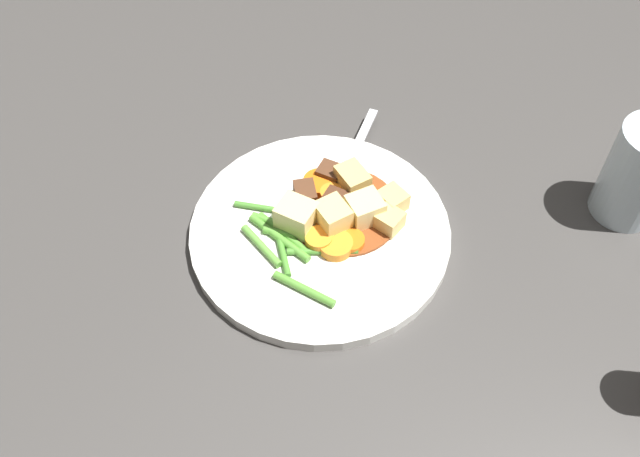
{
  "coord_description": "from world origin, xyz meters",
  "views": [
    {
      "loc": [
        -0.3,
        -0.33,
        0.6
      ],
      "look_at": [
        0.0,
        0.0,
        0.01
      ],
      "focal_mm": 40.03,
      "sensor_mm": 36.0,
      "label": 1
    }
  ],
  "objects_px": {
    "carrot_slice_6": "(322,215)",
    "water_glass": "(639,173)",
    "dinner_plate": "(320,233)",
    "meat_chunk_0": "(330,174)",
    "potato_chunk_1": "(296,217)",
    "potato_chunk_2": "(393,200)",
    "carrot_slice_4": "(319,184)",
    "carrot_slice_5": "(351,204)",
    "meat_chunk_1": "(305,194)",
    "carrot_slice_1": "(380,212)",
    "carrot_slice_0": "(332,195)",
    "potato_chunk_3": "(333,218)",
    "potato_chunk_5": "(389,220)",
    "carrot_slice_3": "(336,245)",
    "meat_chunk_2": "(334,203)",
    "carrot_slice_2": "(319,240)",
    "potato_chunk_4": "(352,181)",
    "fork": "(348,165)",
    "carrot_slice_7": "(351,241)",
    "potato_chunk_0": "(365,210)"
  },
  "relations": [
    {
      "from": "carrot_slice_3",
      "to": "carrot_slice_7",
      "type": "bearing_deg",
      "value": -23.16
    },
    {
      "from": "carrot_slice_4",
      "to": "potato_chunk_1",
      "type": "xyz_separation_m",
      "value": [
        -0.05,
        -0.02,
        0.01
      ]
    },
    {
      "from": "carrot_slice_1",
      "to": "carrot_slice_2",
      "type": "height_order",
      "value": "carrot_slice_2"
    },
    {
      "from": "carrot_slice_4",
      "to": "potato_chunk_4",
      "type": "bearing_deg",
      "value": -47.39
    },
    {
      "from": "carrot_slice_3",
      "to": "carrot_slice_5",
      "type": "distance_m",
      "value": 0.06
    },
    {
      "from": "potato_chunk_5",
      "to": "meat_chunk_1",
      "type": "height_order",
      "value": "potato_chunk_5"
    },
    {
      "from": "fork",
      "to": "carrot_slice_3",
      "type": "bearing_deg",
      "value": -140.5
    },
    {
      "from": "meat_chunk_1",
      "to": "water_glass",
      "type": "bearing_deg",
      "value": -42.72
    },
    {
      "from": "carrot_slice_5",
      "to": "potato_chunk_2",
      "type": "height_order",
      "value": "potato_chunk_2"
    },
    {
      "from": "potato_chunk_1",
      "to": "meat_chunk_0",
      "type": "xyz_separation_m",
      "value": [
        0.07,
        0.02,
        -0.01
      ]
    },
    {
      "from": "carrot_slice_2",
      "to": "potato_chunk_4",
      "type": "bearing_deg",
      "value": 20.96
    },
    {
      "from": "meat_chunk_1",
      "to": "water_glass",
      "type": "relative_size",
      "value": 0.25
    },
    {
      "from": "carrot_slice_1",
      "to": "meat_chunk_1",
      "type": "distance_m",
      "value": 0.08
    },
    {
      "from": "carrot_slice_5",
      "to": "meat_chunk_1",
      "type": "xyz_separation_m",
      "value": [
        -0.03,
        0.04,
        0.01
      ]
    },
    {
      "from": "carrot_slice_5",
      "to": "potato_chunk_4",
      "type": "height_order",
      "value": "potato_chunk_4"
    },
    {
      "from": "carrot_slice_6",
      "to": "water_glass",
      "type": "relative_size",
      "value": 0.29
    },
    {
      "from": "carrot_slice_2",
      "to": "potato_chunk_4",
      "type": "relative_size",
      "value": 0.8
    },
    {
      "from": "carrot_slice_3",
      "to": "meat_chunk_2",
      "type": "distance_m",
      "value": 0.05
    },
    {
      "from": "carrot_slice_2",
      "to": "meat_chunk_2",
      "type": "height_order",
      "value": "meat_chunk_2"
    },
    {
      "from": "potato_chunk_3",
      "to": "meat_chunk_1",
      "type": "bearing_deg",
      "value": 84.94
    },
    {
      "from": "carrot_slice_4",
      "to": "potato_chunk_0",
      "type": "relative_size",
      "value": 1.04
    },
    {
      "from": "potato_chunk_4",
      "to": "meat_chunk_2",
      "type": "xyz_separation_m",
      "value": [
        -0.03,
        -0.01,
        -0.0
      ]
    },
    {
      "from": "carrot_slice_0",
      "to": "fork",
      "type": "distance_m",
      "value": 0.05
    },
    {
      "from": "potato_chunk_1",
      "to": "potato_chunk_2",
      "type": "xyz_separation_m",
      "value": [
        0.09,
        -0.05,
        -0.01
      ]
    },
    {
      "from": "carrot_slice_4",
      "to": "carrot_slice_6",
      "type": "bearing_deg",
      "value": -128.76
    },
    {
      "from": "carrot_slice_1",
      "to": "carrot_slice_2",
      "type": "xyz_separation_m",
      "value": [
        -0.07,
        0.02,
        0.0
      ]
    },
    {
      "from": "potato_chunk_3",
      "to": "potato_chunk_5",
      "type": "distance_m",
      "value": 0.06
    },
    {
      "from": "carrot_slice_5",
      "to": "meat_chunk_2",
      "type": "bearing_deg",
      "value": 148.76
    },
    {
      "from": "carrot_slice_6",
      "to": "carrot_slice_3",
      "type": "bearing_deg",
      "value": -113.33
    },
    {
      "from": "potato_chunk_3",
      "to": "potato_chunk_0",
      "type": "bearing_deg",
      "value": -23.23
    },
    {
      "from": "meat_chunk_1",
      "to": "potato_chunk_3",
      "type": "bearing_deg",
      "value": -95.06
    },
    {
      "from": "carrot_slice_5",
      "to": "meat_chunk_0",
      "type": "height_order",
      "value": "meat_chunk_0"
    },
    {
      "from": "potato_chunk_4",
      "to": "water_glass",
      "type": "distance_m",
      "value": 0.29
    },
    {
      "from": "dinner_plate",
      "to": "meat_chunk_0",
      "type": "distance_m",
      "value": 0.07
    },
    {
      "from": "dinner_plate",
      "to": "meat_chunk_0",
      "type": "bearing_deg",
      "value": 38.11
    },
    {
      "from": "carrot_slice_5",
      "to": "meat_chunk_0",
      "type": "relative_size",
      "value": 1.14
    },
    {
      "from": "carrot_slice_3",
      "to": "potato_chunk_0",
      "type": "height_order",
      "value": "potato_chunk_0"
    },
    {
      "from": "carrot_slice_0",
      "to": "potato_chunk_2",
      "type": "distance_m",
      "value": 0.06
    },
    {
      "from": "carrot_slice_3",
      "to": "carrot_slice_5",
      "type": "xyz_separation_m",
      "value": [
        0.05,
        0.03,
        -0.0
      ]
    },
    {
      "from": "carrot_slice_2",
      "to": "meat_chunk_0",
      "type": "distance_m",
      "value": 0.09
    },
    {
      "from": "meat_chunk_1",
      "to": "fork",
      "type": "xyz_separation_m",
      "value": [
        0.07,
        0.0,
        -0.01
      ]
    },
    {
      "from": "carrot_slice_7",
      "to": "potato_chunk_1",
      "type": "xyz_separation_m",
      "value": [
        -0.03,
        0.05,
        0.01
      ]
    },
    {
      "from": "carrot_slice_0",
      "to": "carrot_slice_7",
      "type": "xyz_separation_m",
      "value": [
        -0.03,
        -0.06,
        -0.0
      ]
    },
    {
      "from": "potato_chunk_2",
      "to": "carrot_slice_5",
      "type": "bearing_deg",
      "value": 138.07
    },
    {
      "from": "carrot_slice_1",
      "to": "carrot_slice_5",
      "type": "relative_size",
      "value": 1.08
    },
    {
      "from": "carrot_slice_0",
      "to": "potato_chunk_3",
      "type": "height_order",
      "value": "potato_chunk_3"
    },
    {
      "from": "meat_chunk_2",
      "to": "carrot_slice_0",
      "type": "bearing_deg",
      "value": 56.68
    },
    {
      "from": "fork",
      "to": "carrot_slice_6",
      "type": "bearing_deg",
      "value": -154.31
    },
    {
      "from": "carrot_slice_4",
      "to": "carrot_slice_5",
      "type": "height_order",
      "value": "carrot_slice_4"
    },
    {
      "from": "carrot_slice_1",
      "to": "potato_chunk_5",
      "type": "bearing_deg",
      "value": -106.29
    }
  ]
}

